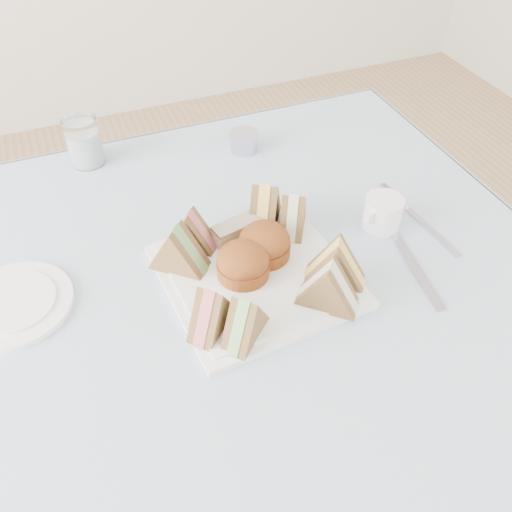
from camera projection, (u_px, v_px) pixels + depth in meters
name	position (u px, v px, depth m)	size (l,w,h in m)	color
floor	(256.00, 486.00, 1.37)	(4.00, 4.00, 0.00)	#9E7751
table	(256.00, 411.00, 1.12)	(0.90, 0.90, 0.74)	brown
tablecloth	(256.00, 289.00, 0.86)	(1.02, 1.02, 0.01)	silver
serving_plate	(256.00, 276.00, 0.86)	(0.28, 0.28, 0.01)	white
sandwich_fl_a	(211.00, 308.00, 0.76)	(0.09, 0.04, 0.08)	brown
sandwich_fl_b	(245.00, 318.00, 0.75)	(0.08, 0.04, 0.07)	brown
sandwich_fr_a	(336.00, 261.00, 0.82)	(0.09, 0.04, 0.08)	brown
sandwich_fr_b	(329.00, 284.00, 0.79)	(0.09, 0.04, 0.08)	brown
sandwich_bl_a	(178.00, 247.00, 0.84)	(0.09, 0.04, 0.08)	brown
sandwich_bl_b	(191.00, 230.00, 0.88)	(0.08, 0.04, 0.07)	brown
sandwich_br_a	(293.00, 213.00, 0.91)	(0.08, 0.04, 0.07)	brown
sandwich_br_b	(265.00, 204.00, 0.92)	(0.09, 0.04, 0.08)	brown
scone_left	(243.00, 263.00, 0.84)	(0.08, 0.08, 0.06)	brown
scone_right	(265.00, 243.00, 0.87)	(0.08, 0.08, 0.06)	brown
pastry_slice	(236.00, 232.00, 0.90)	(0.08, 0.03, 0.04)	tan
side_plate	(14.00, 304.00, 0.82)	(0.18, 0.18, 0.01)	white
water_glass	(84.00, 141.00, 1.07)	(0.07, 0.07, 0.10)	white
tea_strainer	(244.00, 143.00, 1.12)	(0.06, 0.06, 0.04)	silver
knife	(413.00, 264.00, 0.89)	(0.02, 0.21, 0.00)	silver
fork	(424.00, 223.00, 0.96)	(0.01, 0.19, 0.00)	silver
creamer_jug	(383.00, 213.00, 0.94)	(0.07, 0.07, 0.06)	white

